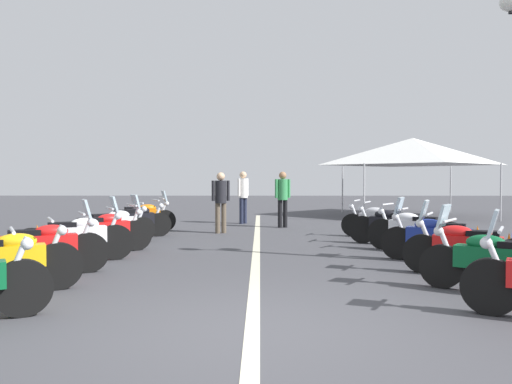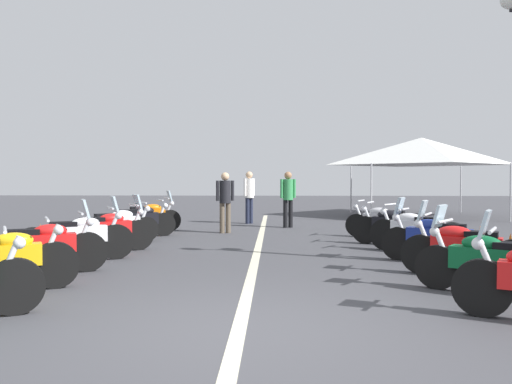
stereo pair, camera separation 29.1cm
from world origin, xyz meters
TOP-DOWN VIEW (x-y plane):
  - ground_plane at (0.00, 0.00)m, footprint 80.00×80.00m
  - lane_centre_stripe at (5.62, 0.00)m, footprint 21.38×0.16m
  - motorcycle_left_row_1 at (1.69, 3.39)m, footprint 1.11×1.93m
  - motorcycle_left_row_2 at (3.00, 3.43)m, footprint 1.12×2.01m
  - motorcycle_left_row_3 at (4.35, 3.34)m, footprint 1.13×1.99m
  - motorcycle_left_row_4 at (5.54, 3.22)m, footprint 1.30×1.92m
  - motorcycle_left_row_5 at (6.93, 3.41)m, footprint 1.36×1.84m
  - motorcycle_left_row_6 at (8.36, 3.25)m, footprint 1.09×1.88m
  - motorcycle_left_row_7 at (9.76, 3.35)m, footprint 0.99×1.92m
  - motorcycle_right_row_1 at (1.73, -3.29)m, footprint 1.34×1.85m
  - motorcycle_right_row_2 at (3.04, -3.37)m, footprint 1.06×1.88m
  - motorcycle_right_row_3 at (4.39, -3.37)m, footprint 1.20×1.93m
  - motorcycle_right_row_4 at (5.74, -3.36)m, footprint 1.32×1.81m
  - motorcycle_right_row_5 at (6.92, -3.19)m, footprint 1.05×1.97m
  - motorcycle_right_row_6 at (8.38, -3.27)m, footprint 1.09×2.02m
  - traffic_cone_0 at (5.37, 4.52)m, footprint 0.36×0.36m
  - traffic_cone_1 at (3.89, -4.48)m, footprint 0.36×0.36m
  - traffic_cone_2 at (5.24, -4.49)m, footprint 0.36×0.36m
  - bystander_0 at (12.50, 0.50)m, footprint 0.44×0.36m
  - bystander_1 at (11.11, -0.80)m, footprint 0.32×0.50m
  - bystander_2 at (9.44, 1.04)m, footprint 0.32×0.51m
  - event_tent at (15.97, -6.32)m, footprint 5.48×5.48m

SIDE VIEW (x-z plane):
  - ground_plane at x=0.00m, z-range 0.00..0.00m
  - lane_centre_stripe at x=5.62m, z-range 0.00..0.01m
  - traffic_cone_0 at x=5.37m, z-range -0.02..0.60m
  - traffic_cone_1 at x=3.89m, z-range -0.02..0.60m
  - traffic_cone_2 at x=5.24m, z-range -0.02..0.60m
  - motorcycle_right_row_6 at x=8.38m, z-range -0.04..0.94m
  - motorcycle_left_row_5 at x=6.93m, z-range -0.04..0.95m
  - motorcycle_left_row_6 at x=8.36m, z-range -0.04..0.95m
  - motorcycle_left_row_7 at x=9.76m, z-range -0.14..1.06m
  - motorcycle_right_row_1 at x=1.73m, z-range -0.14..1.06m
  - motorcycle_right_row_5 at x=6.92m, z-range -0.04..0.97m
  - motorcycle_left_row_1 at x=1.69m, z-range -0.04..0.97m
  - motorcycle_right_row_3 at x=4.39m, z-range -0.14..1.07m
  - motorcycle_right_row_2 at x=3.04m, z-range -0.14..1.07m
  - motorcycle_right_row_4 at x=5.74m, z-range -0.04..0.98m
  - motorcycle_left_row_4 at x=5.54m, z-range -0.14..1.08m
  - motorcycle_left_row_2 at x=3.00m, z-range -0.14..1.09m
  - motorcycle_left_row_3 at x=4.35m, z-range -0.14..1.09m
  - bystander_2 at x=9.44m, z-range 0.15..1.88m
  - bystander_1 at x=11.11m, z-range 0.16..1.93m
  - bystander_0 at x=12.50m, z-range 0.16..1.95m
  - event_tent at x=15.97m, z-range 1.05..4.25m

